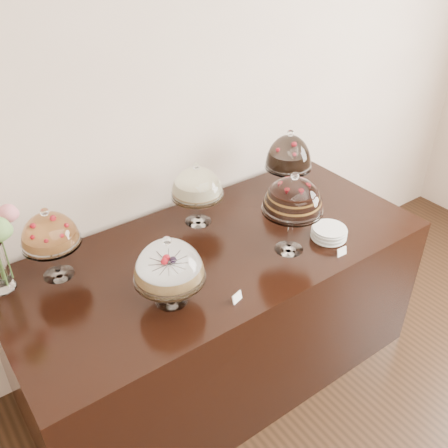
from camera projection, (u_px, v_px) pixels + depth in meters
wall_back at (199, 96)px, 2.74m from camera, size 5.00×0.04×3.00m
display_counter at (219, 312)px, 2.83m from camera, size 2.20×1.00×0.90m
cake_stand_sugar_sponge at (169, 264)px, 2.14m from camera, size 0.32×0.32×0.35m
cake_stand_choco_layer at (293, 198)px, 2.41m from camera, size 0.30×0.30×0.45m
cake_stand_cheesecake at (197, 185)px, 2.67m from camera, size 0.29×0.29×0.36m
cake_stand_dark_choco at (289, 154)px, 2.93m from camera, size 0.28×0.28×0.41m
cake_stand_fruit_tart at (49, 233)px, 2.27m from camera, size 0.27×0.27×0.38m
plate_stack at (329, 233)px, 2.64m from camera, size 0.18×0.18×0.06m
price_card_left at (237, 297)px, 2.24m from camera, size 0.06×0.03×0.04m
price_card_right at (342, 252)px, 2.52m from camera, size 0.06×0.02×0.04m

